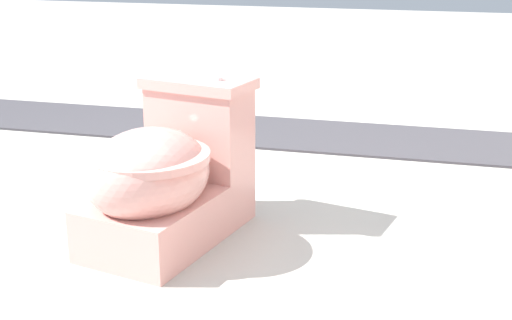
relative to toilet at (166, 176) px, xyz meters
name	(u,v)px	position (x,y,z in m)	size (l,w,h in m)	color
ground_plane	(158,218)	(-0.16, -0.10, -0.22)	(14.00, 14.00, 0.00)	#B7B2A8
gravel_strip	(342,137)	(-1.32, 0.40, -0.21)	(0.56, 8.00, 0.01)	#423F44
toilet	(166,176)	(0.00, 0.00, 0.00)	(0.70, 0.50, 0.52)	#E09E93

